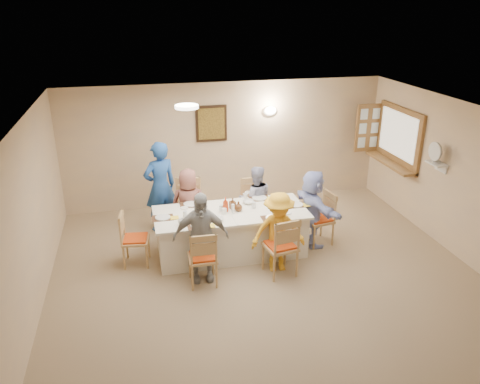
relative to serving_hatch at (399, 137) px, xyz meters
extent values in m
plane|color=#897156|center=(-3.21, -2.40, -1.50)|extent=(7.00, 7.00, 0.00)
plane|color=#BEA58D|center=(-3.21, 1.10, -0.25)|extent=(6.50, 0.00, 6.50)
plane|color=#BEA58D|center=(-6.46, -2.40, -0.25)|extent=(0.00, 7.00, 7.00)
plane|color=white|center=(-3.21, -2.40, 1.00)|extent=(7.00, 7.00, 0.00)
cube|color=black|center=(-3.51, 1.07, 0.20)|extent=(0.62, 0.04, 0.72)
cube|color=black|center=(-3.51, 1.05, 0.20)|extent=(0.52, 0.02, 0.62)
ellipsoid|color=white|center=(-2.31, 1.04, 0.40)|extent=(0.26, 0.09, 0.18)
cylinder|color=white|center=(-4.21, -0.90, 0.97)|extent=(0.36, 0.36, 0.05)
cube|color=brown|center=(0.00, 0.00, 0.00)|extent=(0.06, 1.50, 1.15)
cube|color=brown|center=(-0.12, 0.00, -0.53)|extent=(0.30, 1.50, 0.05)
cube|color=brown|center=(-0.26, 0.76, 0.00)|extent=(0.55, 0.04, 1.00)
cube|color=white|center=(-0.08, -1.35, -0.10)|extent=(0.22, 0.36, 0.03)
cube|color=white|center=(-3.59, -1.09, -1.12)|extent=(2.49, 1.05, 0.76)
imported|color=brown|center=(-4.19, -0.41, -0.85)|extent=(0.75, 0.59, 1.30)
imported|color=#9598B9|center=(-2.99, -0.41, -0.87)|extent=(0.69, 0.57, 1.26)
imported|color=#9F9F9F|center=(-4.19, -1.77, -0.79)|extent=(0.88, 0.46, 1.41)
imported|color=yellow|center=(-2.99, -1.77, -0.85)|extent=(0.91, 0.60, 1.30)
imported|color=#AFBDFC|center=(-2.17, -1.09, -0.82)|extent=(1.40, 0.86, 1.35)
imported|color=#2250A0|center=(-4.64, 0.06, -0.66)|extent=(0.88, 0.81, 1.69)
cube|color=#472B19|center=(-4.19, -1.51, -0.74)|extent=(0.32, 0.24, 0.01)
cylinder|color=white|center=(-4.19, -1.51, -0.73)|extent=(0.22, 0.22, 0.01)
cube|color=yellow|center=(-4.01, -1.56, -0.73)|extent=(0.14, 0.14, 0.01)
cube|color=#472B19|center=(-2.99, -1.51, -0.74)|extent=(0.37, 0.27, 0.01)
cylinder|color=white|center=(-2.99, -1.51, -0.73)|extent=(0.25, 0.25, 0.02)
cube|color=yellow|center=(-2.81, -1.56, -0.73)|extent=(0.14, 0.14, 0.01)
cube|color=#472B19|center=(-4.19, -0.67, -0.74)|extent=(0.37, 0.27, 0.01)
cylinder|color=white|center=(-4.19, -0.67, -0.73)|extent=(0.24, 0.24, 0.02)
cube|color=yellow|center=(-4.01, -0.72, -0.73)|extent=(0.14, 0.14, 0.01)
cube|color=#472B19|center=(-2.99, -0.67, -0.74)|extent=(0.35, 0.26, 0.01)
cylinder|color=white|center=(-2.99, -0.67, -0.73)|extent=(0.26, 0.26, 0.02)
cube|color=yellow|center=(-2.81, -0.72, -0.73)|extent=(0.13, 0.13, 0.01)
cube|color=#472B19|center=(-4.69, -1.09, -0.74)|extent=(0.33, 0.25, 0.01)
cylinder|color=white|center=(-4.69, -1.09, -0.73)|extent=(0.24, 0.24, 0.02)
cube|color=yellow|center=(-4.51, -1.14, -0.73)|extent=(0.13, 0.13, 0.01)
cube|color=#472B19|center=(-2.47, -1.09, -0.74)|extent=(0.33, 0.25, 0.01)
cylinder|color=white|center=(-2.47, -1.09, -0.73)|extent=(0.24, 0.24, 0.02)
cube|color=yellow|center=(-2.29, -1.14, -0.73)|extent=(0.15, 0.15, 0.01)
imported|color=white|center=(-4.42, -1.40, -0.69)|extent=(0.16, 0.16, 0.10)
imported|color=white|center=(-3.22, -0.59, -0.70)|extent=(0.15, 0.15, 0.08)
imported|color=white|center=(-3.87, -1.37, -0.71)|extent=(0.21, 0.21, 0.05)
imported|color=white|center=(-3.23, -0.85, -0.71)|extent=(0.30, 0.30, 0.06)
imported|color=#B4310F|center=(-3.67, -1.08, -0.62)|extent=(0.15, 0.15, 0.25)
imported|color=#573117|center=(-3.54, -1.00, -0.64)|extent=(0.13, 0.13, 0.20)
imported|color=#573117|center=(-3.46, -1.10, -0.66)|extent=(0.21, 0.21, 0.17)
cylinder|color=silver|center=(-3.74, -1.04, -0.68)|extent=(0.06, 0.06, 0.10)
camera|label=1|loc=(-5.02, -7.88, 2.43)|focal=35.00mm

